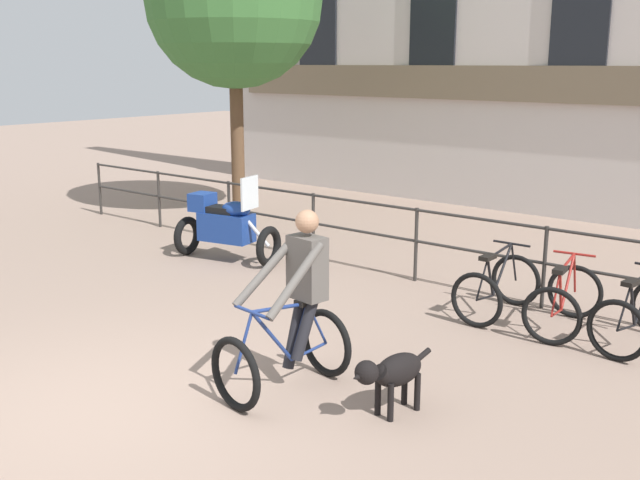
{
  "coord_description": "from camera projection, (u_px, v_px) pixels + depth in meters",
  "views": [
    {
      "loc": [
        5.41,
        -3.51,
        3.01
      ],
      "look_at": [
        0.18,
        2.86,
        1.05
      ],
      "focal_mm": 42.0,
      "sensor_mm": 36.0,
      "label": 1
    }
  ],
  "objects": [
    {
      "name": "cyclist_with_bike",
      "position": [
        294.0,
        311.0,
        6.93
      ],
      "size": [
        0.83,
        1.25,
        1.7
      ],
      "rotation": [
        0.0,
        0.0,
        -0.13
      ],
      "color": "black",
      "rests_on": "ground_plane"
    },
    {
      "name": "canal_railing",
      "position": [
        416.0,
        232.0,
        10.42
      ],
      "size": [
        15.05,
        0.05,
        1.05
      ],
      "color": "#2D2B28",
      "rests_on": "ground_plane"
    },
    {
      "name": "parked_motorcycle",
      "position": [
        226.0,
        225.0,
        11.55
      ],
      "size": [
        1.74,
        0.94,
        1.35
      ],
      "rotation": [
        0.0,
        0.0,
        1.77
      ],
      "color": "black",
      "rests_on": "ground_plane"
    },
    {
      "name": "parked_bicycle_mid_left",
      "position": [
        564.0,
        301.0,
        8.53
      ],
      "size": [
        0.8,
        1.19,
        0.86
      ],
      "rotation": [
        0.0,
        0.0,
        3.28
      ],
      "color": "black",
      "rests_on": "ground_plane"
    },
    {
      "name": "parked_bicycle_mid_right",
      "position": [
        639.0,
        316.0,
        8.01
      ],
      "size": [
        0.78,
        1.18,
        0.86
      ],
      "rotation": [
        0.0,
        0.0,
        3.03
      ],
      "color": "black",
      "rests_on": "ground_plane"
    },
    {
      "name": "parked_bicycle_near_lamp",
      "position": [
        497.0,
        288.0,
        9.04
      ],
      "size": [
        0.66,
        1.11,
        0.86
      ],
      "rotation": [
        0.0,
        0.0,
        3.15
      ],
      "color": "black",
      "rests_on": "ground_plane"
    },
    {
      "name": "dog",
      "position": [
        392.0,
        372.0,
        6.46
      ],
      "size": [
        0.35,
        0.93,
        0.58
      ],
      "rotation": [
        0.0,
        0.0,
        -0.19
      ],
      "color": "black",
      "rests_on": "ground_plane"
    },
    {
      "name": "ground_plane",
      "position": [
        101.0,
        409.0,
        6.67
      ],
      "size": [
        60.0,
        60.0,
        0.0
      ],
      "primitive_type": "plane",
      "color": "gray"
    }
  ]
}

